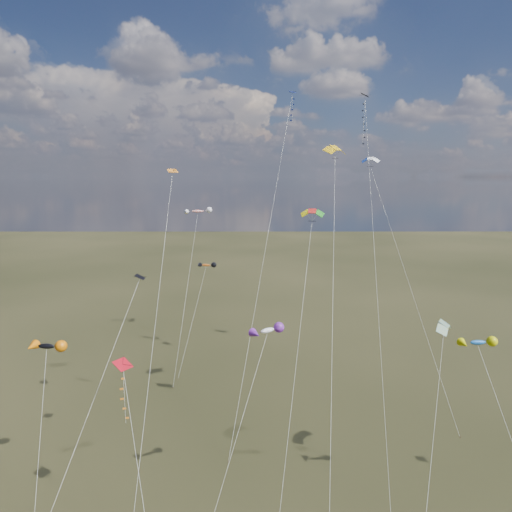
{
  "coord_description": "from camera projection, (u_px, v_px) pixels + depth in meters",
  "views": [
    {
      "loc": [
        -0.08,
        -29.99,
        27.34
      ],
      "look_at": [
        0.0,
        18.0,
        19.0
      ],
      "focal_mm": 32.0,
      "sensor_mm": 36.0,
      "label": 1
    }
  ],
  "objects": [
    {
      "name": "diamond_orange_center",
      "position": [
        162.0,
        264.0,
        39.77
      ],
      "size": [
        1.88,
        16.42,
        28.1
      ],
      "color": "orange",
      "rests_on": "ground"
    },
    {
      "name": "parafoil_blue_white",
      "position": [
        371.0,
        160.0,
        61.92
      ],
      "size": [
        7.45,
        19.96,
        30.39
      ],
      "color": "#183DAB",
      "rests_on": "ground"
    },
    {
      "name": "diamond_navy_tall",
      "position": [
        288.0,
        131.0,
        60.31
      ],
      "size": [
        8.34,
        25.14,
        38.88
      ],
      "color": "#0C154B",
      "rests_on": "ground"
    },
    {
      "name": "novelty_blue_yellow",
      "position": [
        478.0,
        343.0,
        34.84
      ],
      "size": [
        3.98,
        10.54,
        15.28
      ],
      "color": "#1A5CAF",
      "rests_on": "ground"
    },
    {
      "name": "diamond_black_high",
      "position": [
        365.0,
        139.0,
        50.85
      ],
      "size": [
        2.09,
        22.12,
        36.7
      ],
      "color": "black",
      "rests_on": "ground"
    },
    {
      "name": "parafoil_tricolor",
      "position": [
        312.0,
        213.0,
        44.46
      ],
      "size": [
        5.42,
        16.58,
        24.61
      ],
      "color": "yellow",
      "rests_on": "ground"
    },
    {
      "name": "parafoil_yellow",
      "position": [
        335.0,
        150.0,
        44.74
      ],
      "size": [
        4.35,
        20.94,
        30.79
      ],
      "color": "gold",
      "rests_on": "ground"
    },
    {
      "name": "novelty_black_orange",
      "position": [
        46.0,
        347.0,
        39.24
      ],
      "size": [
        3.1,
        8.68,
        13.5
      ],
      "color": "black",
      "rests_on": "ground"
    },
    {
      "name": "novelty_redwhite_stripe",
      "position": [
        198.0,
        212.0,
        73.64
      ],
      "size": [
        4.2,
        18.87,
        22.45
      ],
      "color": "red",
      "rests_on": "ground"
    },
    {
      "name": "diamond_red_low",
      "position": [
        125.0,
        399.0,
        33.72
      ],
      "size": [
        4.68,
        8.46,
        14.0
      ],
      "color": "#AF0E1A",
      "rests_on": "ground"
    },
    {
      "name": "diamond_black_mid",
      "position": [
        112.0,
        349.0,
        37.09
      ],
      "size": [
        5.58,
        16.05,
        18.8
      ],
      "color": "black",
      "rests_on": "ground"
    },
    {
      "name": "novelty_white_purple",
      "position": [
        267.0,
        331.0,
        35.03
      ],
      "size": [
        6.66,
        9.37,
        16.13
      ],
      "color": "white",
      "rests_on": "ground"
    },
    {
      "name": "novelty_orange_black",
      "position": [
        206.0,
        265.0,
        68.94
      ],
      "size": [
        4.67,
        9.97,
        14.66
      ],
      "color": "orange",
      "rests_on": "ground"
    },
    {
      "name": "parafoil_striped",
      "position": [
        444.0,
        324.0,
        38.53
      ],
      "size": [
        6.69,
        13.03,
        15.75
      ],
      "color": "gold",
      "rests_on": "ground"
    }
  ]
}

